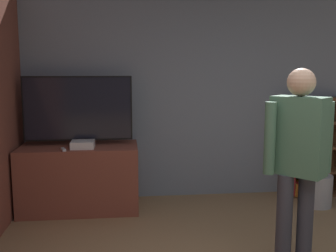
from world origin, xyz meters
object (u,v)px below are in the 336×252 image
at_px(person, 298,155).
at_px(bookshelf, 310,148).
at_px(television, 78,110).
at_px(waste_bin, 317,190).
at_px(game_console, 83,144).

bearing_deg(person, bookshelf, 109.11).
distance_m(television, waste_bin, 3.08).
bearing_deg(game_console, waste_bin, -1.12).
height_order(television, bookshelf, television).
bearing_deg(person, game_console, -171.85).
xyz_separation_m(bookshelf, waste_bin, (-0.10, -0.43, -0.44)).
distance_m(television, bookshelf, 3.05).
relative_size(person, waste_bin, 4.35).
bearing_deg(person, waste_bin, 105.08).
bearing_deg(waste_bin, bookshelf, 77.54).
bearing_deg(television, waste_bin, -4.72).
relative_size(television, waste_bin, 3.27).
bearing_deg(television, person, -42.02).
bearing_deg(waste_bin, television, 175.28).
relative_size(bookshelf, person, 0.78).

